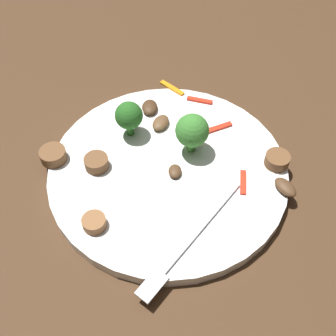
# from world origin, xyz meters

# --- Properties ---
(ground_plane) EXTENTS (1.40, 1.40, 0.00)m
(ground_plane) POSITION_xyz_m (0.00, 0.00, 0.00)
(ground_plane) COLOR #422B19
(plate) EXTENTS (0.30, 0.30, 0.02)m
(plate) POSITION_xyz_m (0.00, 0.00, 0.01)
(plate) COLOR white
(plate) RESTS_ON ground_plane
(fork) EXTENTS (0.18, 0.03, 0.00)m
(fork) POSITION_xyz_m (0.06, 0.09, 0.02)
(fork) COLOR silver
(fork) RESTS_ON plate
(broccoli_floret_0) EXTENTS (0.04, 0.04, 0.05)m
(broccoli_floret_0) POSITION_xyz_m (-0.01, -0.08, 0.05)
(broccoli_floret_0) COLOR #296420
(broccoli_floret_0) RESTS_ON plate
(broccoli_floret_1) EXTENTS (0.04, 0.04, 0.06)m
(broccoli_floret_1) POSITION_xyz_m (-0.04, -0.00, 0.05)
(broccoli_floret_1) COLOR #408630
(broccoli_floret_1) RESTS_ON plate
(sausage_slice_0) EXTENTS (0.04, 0.04, 0.01)m
(sausage_slice_0) POSITION_xyz_m (-0.10, 0.09, 0.02)
(sausage_slice_0) COLOR brown
(sausage_slice_0) RESTS_ON plate
(sausage_slice_1) EXTENTS (0.04, 0.04, 0.01)m
(sausage_slice_1) POSITION_xyz_m (0.06, -0.06, 0.02)
(sausage_slice_1) COLOR brown
(sausage_slice_1) RESTS_ON plate
(sausage_slice_2) EXTENTS (0.04, 0.04, 0.01)m
(sausage_slice_2) POSITION_xyz_m (0.12, 0.00, 0.02)
(sausage_slice_2) COLOR brown
(sausage_slice_2) RESTS_ON plate
(sausage_slice_3) EXTENTS (0.04, 0.04, 0.01)m
(sausage_slice_3) POSITION_xyz_m (0.09, -0.11, 0.02)
(sausage_slice_3) COLOR brown
(sausage_slice_3) RESTS_ON plate
(mushroom_0) EXTENTS (0.03, 0.03, 0.01)m
(mushroom_0) POSITION_xyz_m (0.00, 0.01, 0.02)
(mushroom_0) COLOR #4C331E
(mushroom_0) RESTS_ON plate
(mushroom_1) EXTENTS (0.04, 0.04, 0.01)m
(mushroom_1) POSITION_xyz_m (-0.06, -0.09, 0.02)
(mushroom_1) COLOR #422B19
(mushroom_1) RESTS_ON plate
(mushroom_2) EXTENTS (0.02, 0.03, 0.01)m
(mushroom_2) POSITION_xyz_m (-0.07, 0.12, 0.02)
(mushroom_2) COLOR #4C331E
(mushroom_2) RESTS_ON plate
(mushroom_3) EXTENTS (0.04, 0.03, 0.01)m
(mushroom_3) POSITION_xyz_m (-0.05, -0.06, 0.02)
(mushroom_3) COLOR brown
(mushroom_3) RESTS_ON plate
(pepper_strip_0) EXTENTS (0.03, 0.03, 0.00)m
(pepper_strip_0) POSITION_xyz_m (-0.05, 0.08, 0.02)
(pepper_strip_0) COLOR red
(pepper_strip_0) RESTS_ON plate
(pepper_strip_1) EXTENTS (0.01, 0.04, 0.00)m
(pepper_strip_1) POSITION_xyz_m (-0.11, -0.10, 0.02)
(pepper_strip_1) COLOR orange
(pepper_strip_1) RESTS_ON plate
(pepper_strip_2) EXTENTS (0.02, 0.03, 0.00)m
(pepper_strip_2) POSITION_xyz_m (-0.12, -0.05, 0.02)
(pepper_strip_2) COLOR red
(pepper_strip_2) RESTS_ON plate
(pepper_strip_3) EXTENTS (0.04, 0.02, 0.00)m
(pepper_strip_3) POSITION_xyz_m (-0.10, -0.00, 0.02)
(pepper_strip_3) COLOR red
(pepper_strip_3) RESTS_ON plate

